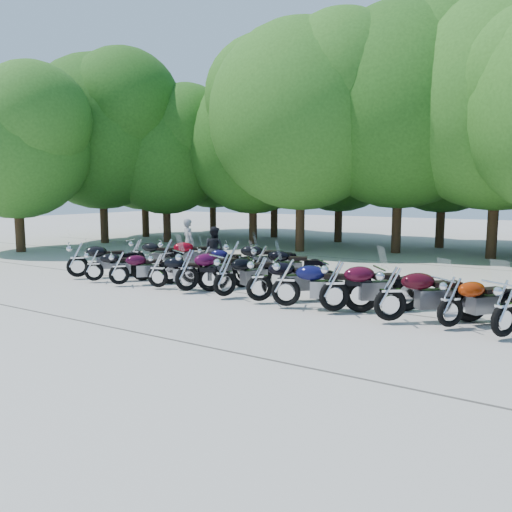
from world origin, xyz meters
The scene contains 32 objects.
ground centered at (0.00, 0.00, 0.00)m, with size 90.00×90.00×0.00m, color #A19A91.
tree_0 centered at (-15.42, 12.98, 5.45)m, with size 7.50×7.50×9.21m.
tree_1 centered at (-12.04, 11.24, 5.06)m, with size 6.97×6.97×8.55m.
tree_2 centered at (-7.25, 12.84, 5.31)m, with size 7.31×7.31×8.97m.
tree_3 centered at (-3.57, 11.24, 6.32)m, with size 8.70×8.70×10.67m.
tree_4 centered at (0.54, 13.09, 6.64)m, with size 9.13×9.13×11.20m.
tree_5 centered at (4.61, 13.20, 6.57)m, with size 9.04×9.04×11.10m.
tree_9 centered at (-13.53, 17.59, 5.52)m, with size 7.59×7.59×9.32m.
tree_10 centered at (-8.29, 16.97, 5.66)m, with size 7.78×7.78×9.55m.
tree_11 centered at (-3.76, 16.43, 5.49)m, with size 7.56×7.56×9.28m.
tree_12 centered at (1.80, 16.47, 5.72)m, with size 7.88×7.88×9.67m.
tree_16 centered at (-14.83, 4.00, 5.06)m, with size 6.97×6.97×8.55m.
tree_17 centered at (-14.68, 9.00, 6.04)m, with size 8.31×8.31×10.20m.
motorcycle_0 centered at (-6.33, 0.52, 0.69)m, with size 0.74×2.44×1.38m, color black, non-canonical shape.
motorcycle_1 centered at (-5.36, 0.37, 0.59)m, with size 0.64×2.09×1.18m, color black, non-canonical shape.
motorcycle_2 centered at (-4.20, 0.34, 0.61)m, with size 0.65×2.15×1.21m, color #31061B, non-canonical shape.
motorcycle_3 centered at (-2.88, 0.62, 0.62)m, with size 0.67×2.19×1.24m, color black, non-canonical shape.
motorcycle_4 centered at (-1.78, 0.65, 0.71)m, with size 0.76×2.51×1.42m, color #3E0829, non-canonical shape.
motorcycle_5 centered at (-0.45, 0.62, 0.68)m, with size 0.74×2.42×1.37m, color black, non-canonical shape.
motorcycle_6 centered at (0.67, 0.60, 0.69)m, with size 0.74×2.44×1.38m, color black, non-canonical shape.
motorcycle_7 centered at (1.52, 0.46, 0.71)m, with size 0.76×2.51×1.42m, color #0C0D36, non-canonical shape.
motorcycle_8 centered at (2.73, 0.60, 0.72)m, with size 0.78×2.56×1.44m, color #3E0819, non-canonical shape.
motorcycle_9 centered at (4.13, 0.42, 0.72)m, with size 0.78×2.55×1.44m, color #32060F, non-canonical shape.
motorcycle_10 centered at (5.34, 0.62, 0.64)m, with size 0.69×2.26×1.28m, color #922505, non-canonical shape.
motorcycle_11 centered at (6.37, 0.41, 0.67)m, with size 0.72×2.37×1.34m, color black, non-canonical shape.
motorcycle_12 centered at (-6.17, 3.04, 0.64)m, with size 0.69×2.28×1.29m, color black, non-canonical shape.
motorcycle_13 centered at (-4.67, 3.05, 0.69)m, with size 0.74×2.43×1.37m, color maroon, non-canonical shape.
motorcycle_14 centered at (-3.20, 3.33, 0.57)m, with size 0.62×2.03×1.15m, color #0E0C37, non-canonical shape.
motorcycle_15 centered at (-1.98, 3.28, 0.72)m, with size 0.77×2.54×1.43m, color black, non-canonical shape.
motorcycle_16 centered at (-0.83, 3.12, 0.67)m, with size 0.73×2.38×1.35m, color black, non-canonical shape.
rider_0 centered at (-5.21, 4.88, 0.91)m, with size 0.67×0.44×1.83m, color gray.
rider_1 centered at (-3.53, 4.30, 0.81)m, with size 0.79×0.61×1.62m, color black.
Camera 1 is at (7.27, -10.18, 2.90)m, focal length 35.00 mm.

